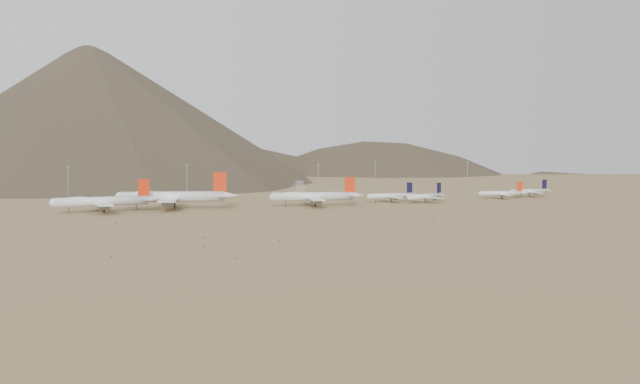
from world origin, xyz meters
name	(u,v)px	position (x,y,z in m)	size (l,w,h in m)	color
ground	(323,209)	(0.00, 0.00, 0.00)	(3000.00, 3000.00, 0.00)	#A08153
mountain_ridge	(125,84)	(0.00, 900.00, 150.00)	(4400.00, 1000.00, 300.00)	#4E412E
widebody_west	(102,201)	(-130.64, 33.08, 6.70)	(65.48, 50.27, 19.44)	silver
widebody_centre	(173,197)	(-87.00, 38.29, 7.95)	(75.50, 59.80, 23.06)	silver
widebody_east	(314,196)	(3.37, 23.20, 6.62)	(63.96, 50.11, 19.21)	silver
narrowbody_a	(392,196)	(68.07, 34.53, 4.43)	(41.39, 29.57, 13.65)	silver
narrowbody_b	(426,196)	(88.01, 20.59, 4.41)	(39.36, 29.43, 13.59)	silver
narrowbody_c	(502,193)	(159.85, 28.82, 4.16)	(37.91, 28.03, 12.81)	silver
narrowbody_d	(530,191)	(193.15, 37.62, 4.32)	(40.38, 28.90, 13.32)	silver
control_tower	(299,189)	(30.00, 120.00, 5.32)	(8.00, 8.00, 12.00)	gray
mast_far_west	(68,182)	(-144.59, 123.04, 14.20)	(2.00, 0.60, 25.70)	gray
mast_west	(187,179)	(-56.37, 138.06, 14.20)	(2.00, 0.60, 25.70)	gray
mast_centre	(318,179)	(39.56, 102.13, 14.20)	(2.00, 0.60, 25.70)	gray
mast_east	(375,175)	(110.21, 141.96, 14.20)	(2.00, 0.60, 25.70)	gray
mast_far_east	(467,174)	(197.53, 129.21, 14.20)	(2.00, 0.60, 25.70)	gray
desert_scrub	(433,223)	(20.48, -96.85, 0.31)	(425.30, 167.75, 0.96)	olive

